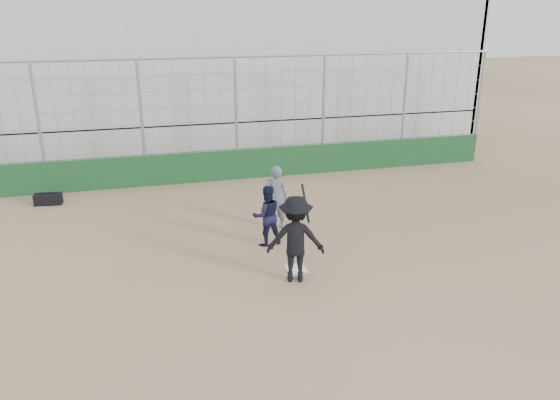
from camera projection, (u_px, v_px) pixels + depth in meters
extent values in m
plane|color=brown|center=(296.00, 269.00, 12.11)|extent=(90.00, 90.00, 0.00)
cube|color=white|center=(296.00, 269.00, 12.10)|extent=(0.44, 0.44, 0.02)
cube|color=#123B1B|center=(238.00, 164.00, 18.31)|extent=(18.00, 0.25, 1.00)
cylinder|color=gray|center=(236.00, 120.00, 17.81)|extent=(0.10, 0.10, 4.00)
cylinder|color=gray|center=(478.00, 108.00, 19.97)|extent=(0.10, 0.10, 4.00)
cylinder|color=gray|center=(235.00, 57.00, 17.14)|extent=(18.00, 0.07, 0.07)
cube|color=#A1A1A1|center=(216.00, 126.00, 22.72)|extent=(20.00, 6.70, 1.60)
cube|color=#A1A1A1|center=(213.00, 54.00, 21.75)|extent=(20.00, 6.70, 4.20)
cube|color=#A1A1A1|center=(436.00, 68.00, 24.41)|extent=(0.25, 6.70, 6.10)
imported|color=black|center=(296.00, 239.00, 11.35)|extent=(1.36, 1.00, 1.88)
cylinder|color=black|center=(305.00, 203.00, 11.30)|extent=(0.07, 0.57, 0.71)
imported|color=black|center=(267.00, 226.00, 13.19)|extent=(0.81, 0.68, 0.99)
sphere|color=maroon|center=(267.00, 210.00, 13.05)|extent=(0.28, 0.28, 0.28)
imported|color=#4E5863|center=(276.00, 200.00, 14.13)|extent=(0.70, 0.54, 1.52)
cube|color=black|center=(48.00, 199.00, 16.01)|extent=(0.80, 0.41, 0.33)
cylinder|color=black|center=(47.00, 193.00, 15.94)|extent=(0.50, 0.10, 0.04)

